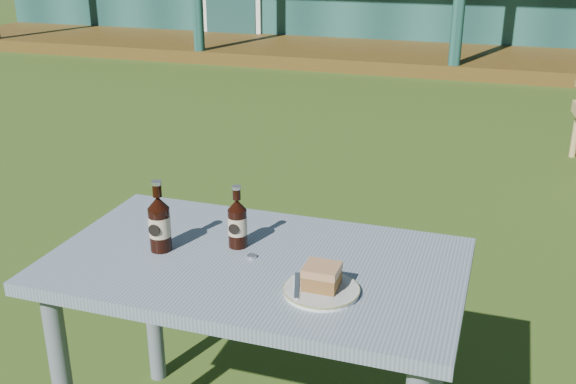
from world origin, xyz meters
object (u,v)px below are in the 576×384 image
(cake_slice, at_px, (322,276))
(cola_bottle_near, at_px, (237,223))
(cafe_table, at_px, (256,290))
(plate, at_px, (321,290))
(cola_bottle_far, at_px, (159,223))

(cake_slice, height_order, cola_bottle_near, cola_bottle_near)
(cafe_table, height_order, plate, plate)
(plate, height_order, cake_slice, cake_slice)
(cake_slice, bearing_deg, plate, -78.17)
(cafe_table, height_order, cola_bottle_near, cola_bottle_near)
(cake_slice, xyz_separation_m, cola_bottle_far, (-0.52, 0.09, 0.04))
(cake_slice, distance_m, cola_bottle_far, 0.53)
(cafe_table, distance_m, cola_bottle_near, 0.21)
(cafe_table, bearing_deg, cake_slice, -27.08)
(cafe_table, distance_m, cola_bottle_far, 0.35)
(cafe_table, height_order, cake_slice, cake_slice)
(plate, bearing_deg, cola_bottle_near, 148.72)
(cola_bottle_near, bearing_deg, cake_slice, -30.36)
(plate, bearing_deg, cake_slice, 101.83)
(cake_slice, height_order, cola_bottle_far, cola_bottle_far)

